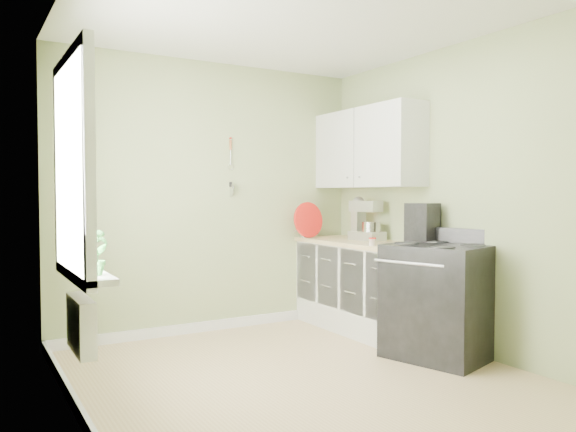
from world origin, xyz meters
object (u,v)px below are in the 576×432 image
stand_mixer (366,222)px  kettle (304,228)px  stove (439,300)px  coffee_maker (422,226)px

stand_mixer → kettle: bearing=118.7°
stove → coffee_maker: 0.72m
kettle → coffee_maker: bearing=-75.4°
stove → coffee_maker: coffee_maker is taller
kettle → coffee_maker: (0.37, -1.42, 0.08)m
stand_mixer → kettle: stand_mixer is taller
stand_mixer → kettle: (-0.35, 0.63, -0.09)m
kettle → coffee_maker: size_ratio=0.51×
stove → kettle: 1.86m
stove → kettle: bearing=97.3°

